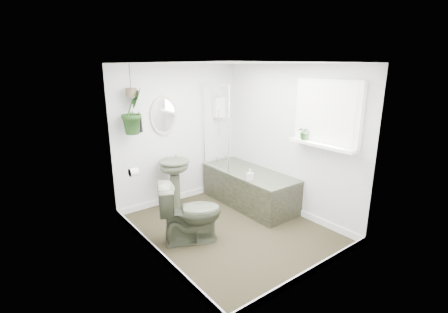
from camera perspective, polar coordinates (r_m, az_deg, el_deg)
floor at (r=4.79m, az=1.12°, el=-12.69°), size 2.30×2.80×0.02m
ceiling at (r=4.22m, az=1.29°, el=16.26°), size 2.30×2.80×0.02m
wall_back at (r=5.50m, az=-8.02°, el=3.82°), size 2.30×0.02×2.30m
wall_front at (r=3.43m, az=16.12°, el=-4.00°), size 2.30×0.02×2.30m
wall_left at (r=3.78m, az=-12.70°, el=-1.93°), size 0.02×2.80×2.30m
wall_right at (r=5.15m, az=11.35°, el=2.84°), size 0.02×2.80×2.30m
skirting at (r=4.76m, az=1.12°, el=-12.05°), size 2.30×2.80×0.10m
bathtub at (r=5.49m, az=4.43°, el=-5.49°), size 0.72×1.72×0.58m
bath_screen at (r=5.38m, az=-1.47°, el=5.11°), size 0.04×0.72×1.40m
shower_box at (r=5.81m, az=-0.89°, el=8.60°), size 0.20×0.10×0.35m
oval_mirror at (r=5.28m, az=-10.51°, el=7.08°), size 0.46×0.03×0.62m
wall_sconce at (r=5.12m, az=-14.40°, el=5.45°), size 0.04×0.04×0.22m
toilet_roll_holder at (r=4.49m, az=-15.62°, el=-2.65°), size 0.11×0.11×0.11m
window_recess at (r=4.58m, az=17.71°, el=7.21°), size 0.08×1.00×0.90m
window_sill at (r=4.60m, az=16.77°, el=1.98°), size 0.18×1.00×0.04m
window_blinds at (r=4.54m, az=17.38°, el=7.17°), size 0.01×0.86×0.76m
toilet at (r=4.34m, az=-5.93°, el=-9.76°), size 0.92×0.75×0.82m
pedestal_sink at (r=5.32m, az=-8.59°, el=-4.91°), size 0.56×0.50×0.82m
sill_plant at (r=4.75m, az=13.97°, el=4.20°), size 0.25×0.24×0.22m
hanging_plant at (r=4.93m, az=-15.78°, el=7.66°), size 0.47×0.45×0.66m
soap_bottle at (r=4.94m, az=4.58°, el=-3.21°), size 0.10×0.10×0.18m
hanging_pot at (r=4.90m, az=-16.02°, el=10.78°), size 0.16×0.16×0.12m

